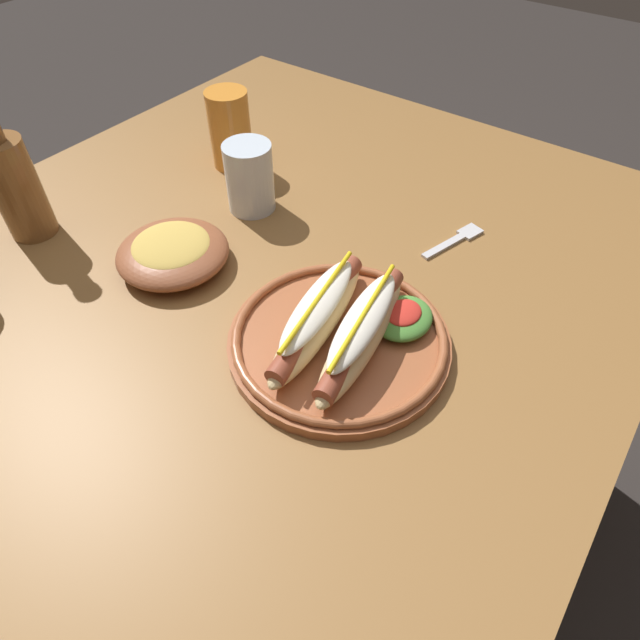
% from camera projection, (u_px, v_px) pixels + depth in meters
% --- Properties ---
extents(ground_plane, '(8.00, 8.00, 0.00)m').
position_uv_depth(ground_plane, '(288.00, 490.00, 1.35)').
color(ground_plane, '#2D2826').
extents(dining_table, '(1.19, 1.05, 0.74)m').
position_uv_depth(dining_table, '(271.00, 306.00, 0.88)').
color(dining_table, olive).
rests_on(dining_table, ground_plane).
extents(hot_dog_plate, '(0.28, 0.28, 0.08)m').
position_uv_depth(hot_dog_plate, '(342.00, 332.00, 0.68)').
color(hot_dog_plate, '#9E5633').
rests_on(hot_dog_plate, dining_table).
extents(fork, '(0.12, 0.05, 0.00)m').
position_uv_depth(fork, '(456.00, 239.00, 0.85)').
color(fork, silver).
rests_on(fork, dining_table).
extents(water_cup, '(0.08, 0.08, 0.11)m').
position_uv_depth(water_cup, '(250.00, 178.00, 0.87)').
color(water_cup, silver).
rests_on(water_cup, dining_table).
extents(extra_cup, '(0.07, 0.07, 0.13)m').
position_uv_depth(extra_cup, '(230.00, 129.00, 0.96)').
color(extra_cup, orange).
rests_on(extra_cup, dining_table).
extents(glass_bottle, '(0.07, 0.07, 0.25)m').
position_uv_depth(glass_bottle, '(13.00, 181.00, 0.80)').
color(glass_bottle, brown).
rests_on(glass_bottle, dining_table).
extents(side_bowl, '(0.16, 0.16, 0.05)m').
position_uv_depth(side_bowl, '(173.00, 251.00, 0.79)').
color(side_bowl, brown).
rests_on(side_bowl, dining_table).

